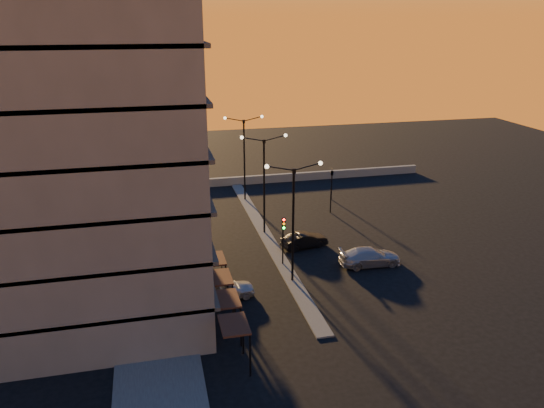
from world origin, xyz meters
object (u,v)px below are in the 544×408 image
(car_hatchback, at_px, (224,289))
(car_sedan, at_px, (304,240))
(car_wagon, at_px, (370,257))
(streetlamp_mid, at_px, (264,177))
(traffic_light_main, at_px, (283,233))

(car_hatchback, bearing_deg, car_sedan, -53.86)
(car_sedan, distance_m, car_wagon, 6.32)
(car_sedan, bearing_deg, car_wagon, -149.62)
(car_wagon, bearing_deg, streetlamp_mid, 40.65)
(car_hatchback, height_order, car_sedan, car_hatchback)
(streetlamp_mid, bearing_deg, car_wagon, -51.08)
(car_hatchback, relative_size, car_sedan, 1.06)
(traffic_light_main, distance_m, car_wagon, 7.49)
(streetlamp_mid, distance_m, car_wagon, 12.16)
(streetlamp_mid, relative_size, car_sedan, 2.29)
(traffic_light_main, relative_size, car_sedan, 1.02)
(car_sedan, bearing_deg, traffic_light_main, 126.71)
(car_sedan, relative_size, car_wagon, 0.81)
(streetlamp_mid, relative_size, traffic_light_main, 2.24)
(car_hatchback, relative_size, car_wagon, 0.86)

